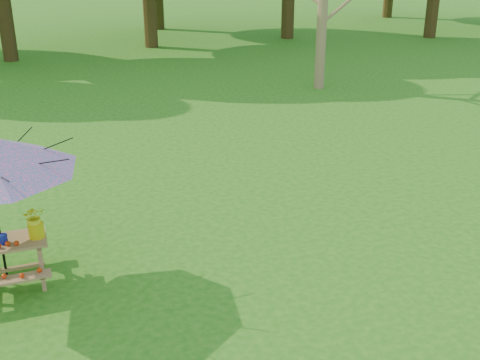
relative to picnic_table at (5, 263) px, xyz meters
name	(u,v)px	position (x,y,z in m)	size (l,w,h in m)	color
picnic_table	(5,263)	(0.00, 0.00, 0.00)	(1.20, 1.32, 0.67)	#9C7A46
flower_bucket	(35,221)	(0.48, -0.03, 0.60)	(0.31, 0.27, 0.48)	yellow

